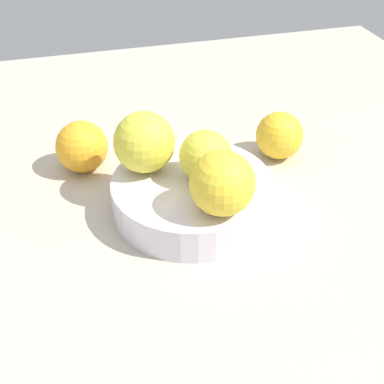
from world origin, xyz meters
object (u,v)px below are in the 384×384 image
Objects in this scene: orange_in_bowl_1 at (222,183)px; fruit_bowl at (192,196)px; orange_loose_0 at (82,147)px; orange_in_bowl_0 at (205,155)px; orange_in_bowl_2 at (144,142)px; orange_loose_1 at (279,135)px.

fruit_bowl is at bearing 14.66° from orange_in_bowl_1.
orange_loose_0 is at bearing 43.41° from fruit_bowl.
orange_in_bowl_2 is (3.71, 6.45, 0.60)cm from orange_in_bowl_0.
orange_in_bowl_0 is 7.47cm from orange_in_bowl_2.
orange_in_bowl_1 is 20.57cm from orange_loose_1.
orange_in_bowl_2 is at bearing 50.07° from fruit_bowl.
orange_loose_1 is at bearing -76.90° from orange_in_bowl_2.
orange_loose_0 is at bearing 81.64° from orange_loose_1.
orange_in_bowl_2 is (4.02, 4.80, 6.00)cm from fruit_bowl.
orange_in_bowl_1 is at bearing -144.30° from orange_loose_0.
orange_loose_1 is at bearing -58.11° from orange_in_bowl_0.
orange_in_bowl_2 reaches higher than orange_loose_0.
orange_in_bowl_2 is (10.29, 6.45, 0.13)cm from orange_in_bowl_1.
fruit_bowl is 3.12× the size of orange_in_bowl_0.
orange_in_bowl_0 reaches higher than orange_loose_1.
orange_in_bowl_0 is 0.94× the size of orange_loose_1.
orange_loose_0 is 1.06× the size of orange_loose_1.
orange_in_bowl_2 reaches higher than fruit_bowl.
orange_loose_0 is at bearing 47.82° from orange_in_bowl_0.
orange_in_bowl_0 is at bearing -79.48° from fruit_bowl.
orange_loose_1 is (8.64, -15.04, 1.28)cm from fruit_bowl.
orange_loose_1 reaches higher than fruit_bowl.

